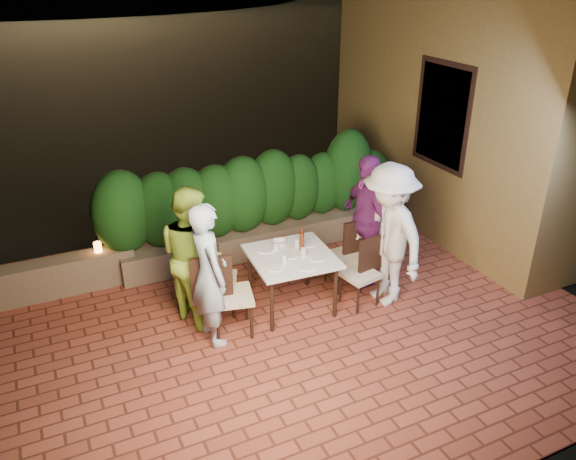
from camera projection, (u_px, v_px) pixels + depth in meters
ground at (318, 336)px, 6.73m from camera, size 400.00×400.00×0.00m
terrace_floor at (300, 318)px, 7.16m from camera, size 7.00×6.00×0.15m
building_wall at (467, 70)px, 8.64m from camera, size 1.60×5.00×5.00m
window_pane at (444, 115)px, 8.15m from camera, size 0.08×1.00×1.40m
window_frame at (443, 115)px, 8.15m from camera, size 0.06×1.15×1.55m
planter at (259, 238)px, 8.58m from camera, size 4.20×0.55×0.40m
hedge at (258, 193)px, 8.25m from camera, size 4.00×0.70×1.10m
parapet at (50, 279)px, 7.40m from camera, size 2.20×0.30×0.50m
hill at (61, 44)px, 57.98m from camera, size 52.00×40.00×22.00m
dining_table at (291, 281)px, 7.11m from camera, size 1.07×1.07×0.75m
plate_nw at (275, 267)px, 6.66m from camera, size 0.21×0.21×0.01m
plate_sw at (266, 249)px, 7.07m from camera, size 0.24×0.24×0.01m
plate_ne at (316, 257)px, 6.88m from camera, size 0.21×0.21×0.01m
plate_se at (307, 244)px, 7.21m from camera, size 0.23×0.23×0.01m
plate_centre at (290, 256)px, 6.92m from camera, size 0.19×0.19×0.01m
plate_front at (307, 267)px, 6.67m from camera, size 0.23×0.23×0.01m
glass_nw at (284, 259)px, 6.74m from camera, size 0.07×0.07×0.11m
glass_sw at (276, 247)px, 7.04m from camera, size 0.06×0.06×0.10m
glass_ne at (303, 252)px, 6.90m from camera, size 0.06×0.06×0.11m
glass_se at (297, 243)px, 7.12m from camera, size 0.07×0.07×0.11m
beer_bottle at (302, 239)px, 6.99m from camera, size 0.06×0.06×0.31m
bowl at (280, 243)px, 7.20m from camera, size 0.25×0.25×0.05m
chair_left_front at (232, 294)px, 6.57m from camera, size 0.58×0.58×1.04m
chair_left_back at (219, 279)px, 6.99m from camera, size 0.57×0.57×0.93m
chair_right_front at (360, 273)px, 7.14m from camera, size 0.49×0.49×0.90m
chair_right_back at (344, 255)px, 7.55m from camera, size 0.44×0.44×0.93m
diner_blue at (209, 274)px, 6.29m from camera, size 0.47×0.66×1.74m
diner_green at (192, 255)px, 6.70m from camera, size 0.92×1.02×1.74m
diner_white at (388, 235)px, 7.01m from camera, size 0.78×1.26×1.88m
diner_purple at (366, 220)px, 7.48m from camera, size 0.48×1.08×1.83m
parapet_lamp at (98, 247)px, 7.52m from camera, size 0.10×0.10×0.14m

